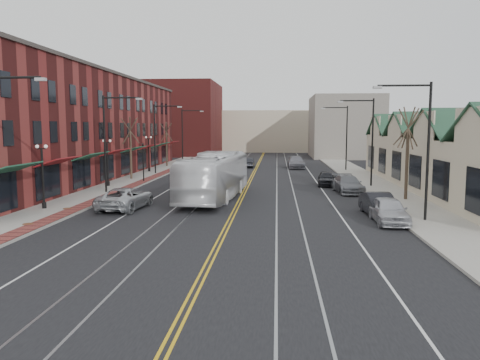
% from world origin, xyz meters
% --- Properties ---
extents(ground, '(160.00, 160.00, 0.00)m').
position_xyz_m(ground, '(0.00, 0.00, 0.00)').
color(ground, black).
rests_on(ground, ground).
extents(sidewalk_left, '(4.00, 120.00, 0.15)m').
position_xyz_m(sidewalk_left, '(-12.00, 20.00, 0.07)').
color(sidewalk_left, gray).
rests_on(sidewalk_left, ground).
extents(sidewalk_right, '(4.00, 120.00, 0.15)m').
position_xyz_m(sidewalk_right, '(12.00, 20.00, 0.07)').
color(sidewalk_right, gray).
rests_on(sidewalk_right, ground).
extents(building_left, '(10.00, 50.00, 11.00)m').
position_xyz_m(building_left, '(-19.00, 27.00, 5.50)').
color(building_left, maroon).
rests_on(building_left, ground).
extents(building_right, '(8.00, 36.00, 4.60)m').
position_xyz_m(building_right, '(18.00, 20.00, 2.30)').
color(building_right, beige).
rests_on(building_right, ground).
extents(backdrop_left, '(14.00, 18.00, 14.00)m').
position_xyz_m(backdrop_left, '(-16.00, 70.00, 7.00)').
color(backdrop_left, maroon).
rests_on(backdrop_left, ground).
extents(backdrop_mid, '(22.00, 14.00, 9.00)m').
position_xyz_m(backdrop_mid, '(0.00, 85.00, 4.50)').
color(backdrop_mid, beige).
rests_on(backdrop_mid, ground).
extents(backdrop_right, '(12.00, 16.00, 11.00)m').
position_xyz_m(backdrop_right, '(15.00, 65.00, 5.50)').
color(backdrop_right, slate).
rests_on(backdrop_right, ground).
extents(streetlight_l_1, '(3.33, 0.25, 8.00)m').
position_xyz_m(streetlight_l_1, '(-11.05, 16.00, 5.03)').
color(streetlight_l_1, black).
rests_on(streetlight_l_1, sidewalk_left).
extents(streetlight_l_2, '(3.33, 0.25, 8.00)m').
position_xyz_m(streetlight_l_2, '(-11.05, 32.00, 5.03)').
color(streetlight_l_2, black).
rests_on(streetlight_l_2, sidewalk_left).
extents(streetlight_l_3, '(3.33, 0.25, 8.00)m').
position_xyz_m(streetlight_l_3, '(-11.05, 48.00, 5.03)').
color(streetlight_l_3, black).
rests_on(streetlight_l_3, sidewalk_left).
extents(streetlight_r_0, '(3.33, 0.25, 8.00)m').
position_xyz_m(streetlight_r_0, '(11.05, 6.00, 5.03)').
color(streetlight_r_0, black).
rests_on(streetlight_r_0, sidewalk_right).
extents(streetlight_r_1, '(3.33, 0.25, 8.00)m').
position_xyz_m(streetlight_r_1, '(11.05, 22.00, 5.03)').
color(streetlight_r_1, black).
rests_on(streetlight_r_1, sidewalk_right).
extents(streetlight_r_2, '(3.33, 0.25, 8.00)m').
position_xyz_m(streetlight_r_2, '(11.05, 38.00, 5.03)').
color(streetlight_r_2, black).
rests_on(streetlight_r_2, sidewalk_right).
extents(lamppost_l_1, '(0.84, 0.28, 4.27)m').
position_xyz_m(lamppost_l_1, '(-12.80, 8.00, 2.20)').
color(lamppost_l_1, black).
rests_on(lamppost_l_1, sidewalk_left).
extents(lamppost_l_2, '(0.84, 0.28, 4.27)m').
position_xyz_m(lamppost_l_2, '(-12.80, 20.00, 2.20)').
color(lamppost_l_2, black).
rests_on(lamppost_l_2, sidewalk_left).
extents(lamppost_l_3, '(0.84, 0.28, 4.27)m').
position_xyz_m(lamppost_l_3, '(-12.80, 34.00, 2.20)').
color(lamppost_l_3, black).
rests_on(lamppost_l_3, sidewalk_left).
extents(tree_left_near, '(1.78, 1.37, 6.48)m').
position_xyz_m(tree_left_near, '(-12.50, 26.00, 3.51)').
color(tree_left_near, '#382B21').
rests_on(tree_left_near, sidewalk_left).
extents(tree_left_far, '(1.66, 1.28, 6.02)m').
position_xyz_m(tree_left_far, '(-12.50, 42.00, 3.28)').
color(tree_left_far, '#382B21').
rests_on(tree_left_far, sidewalk_left).
extents(tree_right_mid, '(1.90, 1.46, 6.93)m').
position_xyz_m(tree_right_mid, '(12.50, 14.00, 3.75)').
color(tree_right_mid, '#382B21').
rests_on(tree_right_mid, sidewalk_right).
extents(manhole_mid, '(0.60, 0.60, 0.02)m').
position_xyz_m(manhole_mid, '(-11.20, 3.00, 0.16)').
color(manhole_mid, '#592D19').
rests_on(manhole_mid, sidewalk_left).
extents(manhole_far, '(0.60, 0.60, 0.02)m').
position_xyz_m(manhole_far, '(-11.20, 8.00, 0.16)').
color(manhole_far, '#592D19').
rests_on(manhole_far, sidewalk_left).
extents(traffic_signal, '(0.18, 0.15, 3.80)m').
position_xyz_m(traffic_signal, '(-10.60, 24.00, 2.35)').
color(traffic_signal, black).
rests_on(traffic_signal, sidewalk_left).
extents(transit_bus, '(4.20, 13.15, 3.60)m').
position_xyz_m(transit_bus, '(-2.00, 13.68, 1.80)').
color(transit_bus, white).
rests_on(transit_bus, ground).
extents(parked_suv, '(2.97, 5.60, 1.50)m').
position_xyz_m(parked_suv, '(-7.50, 8.96, 0.75)').
color(parked_suv, '#B3B6BA').
rests_on(parked_suv, ground).
extents(parked_car_a, '(1.85, 4.49, 1.52)m').
position_xyz_m(parked_car_a, '(9.30, 5.56, 0.76)').
color(parked_car_a, '#B7B8BF').
rests_on(parked_car_a, ground).
extents(parked_car_b, '(1.85, 4.54, 1.46)m').
position_xyz_m(parked_car_b, '(9.19, 7.71, 0.73)').
color(parked_car_b, black).
rests_on(parked_car_b, ground).
extents(parked_car_c, '(2.50, 5.22, 1.47)m').
position_xyz_m(parked_car_c, '(8.79, 18.07, 0.73)').
color(parked_car_c, slate).
rests_on(parked_car_c, ground).
extents(parked_car_d, '(1.97, 4.21, 1.39)m').
position_xyz_m(parked_car_d, '(7.50, 22.81, 0.70)').
color(parked_car_d, black).
rests_on(parked_car_d, ground).
extents(distant_car_left, '(1.42, 3.99, 1.31)m').
position_xyz_m(distant_car_left, '(-1.06, 42.03, 0.66)').
color(distant_car_left, black).
rests_on(distant_car_left, ground).
extents(distant_car_right, '(2.41, 5.52, 1.58)m').
position_xyz_m(distant_car_right, '(5.33, 41.35, 0.79)').
color(distant_car_right, slate).
rests_on(distant_car_right, ground).
extents(distant_car_far, '(1.96, 3.90, 1.27)m').
position_xyz_m(distant_car_far, '(-4.38, 53.86, 0.64)').
color(distant_car_far, '#B0B4B8').
rests_on(distant_car_far, ground).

